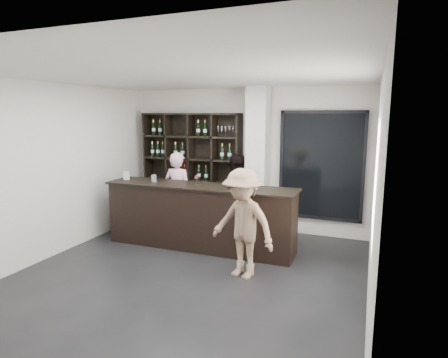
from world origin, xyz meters
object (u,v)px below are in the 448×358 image
at_px(wine_shelf, 192,170).
at_px(tasting_counter, 200,216).
at_px(taster_black, 236,194).
at_px(taster_pink, 178,193).
at_px(customer, 243,224).

height_order(wine_shelf, tasting_counter, wine_shelf).
xyz_separation_m(wine_shelf, taster_black, (1.08, -0.20, -0.40)).
bearing_deg(wine_shelf, taster_pink, -86.00).
bearing_deg(tasting_counter, taster_black, 74.87).
distance_m(wine_shelf, taster_pink, 0.81).
distance_m(wine_shelf, taster_black, 1.17).
bearing_deg(taster_pink, taster_black, -151.03).
height_order(tasting_counter, customer, customer).
relative_size(wine_shelf, taster_black, 1.51).
relative_size(wine_shelf, tasting_counter, 0.69).
height_order(taster_pink, taster_black, taster_pink).
bearing_deg(taster_pink, customer, 144.40).
xyz_separation_m(tasting_counter, customer, (1.11, -0.86, 0.23)).
distance_m(taster_pink, taster_black, 1.16).
relative_size(tasting_counter, taster_pink, 2.11).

